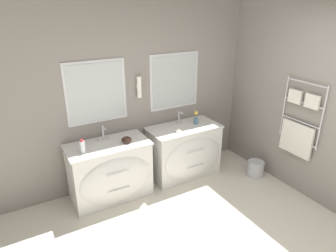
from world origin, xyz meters
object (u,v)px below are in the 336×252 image
vanity_right (185,151)px  flower_vase (196,118)px  toiletry_bottle (83,147)px  waste_bin (255,168)px  vanity_left (111,171)px  amenity_bowl (126,140)px

vanity_right → flower_vase: bearing=12.2°
toiletry_bottle → waste_bin: toiletry_bottle is taller
vanity_right → waste_bin: bearing=-31.5°
vanity_left → vanity_right: bearing=0.0°
vanity_left → waste_bin: 2.23m
toiletry_bottle → waste_bin: size_ratio=0.71×
vanity_right → waste_bin: vanity_right is taller
amenity_bowl → waste_bin: bearing=-15.8°
waste_bin → vanity_right: bearing=148.5°
flower_vase → waste_bin: flower_vase is taller
amenity_bowl → flower_vase: 1.18m
vanity_right → flower_vase: flower_vase is taller
vanity_left → flower_vase: 1.49m
toiletry_bottle → amenity_bowl: bearing=1.3°
vanity_left → toiletry_bottle: toiletry_bottle is taller
vanity_right → amenity_bowl: (-0.95, -0.04, 0.43)m
amenity_bowl → vanity_right: bearing=2.6°
amenity_bowl → flower_vase: (1.17, 0.09, 0.05)m
amenity_bowl → flower_vase: bearing=4.4°
vanity_right → toiletry_bottle: size_ratio=5.96×
vanity_right → flower_vase: (0.22, 0.05, 0.49)m
vanity_left → amenity_bowl: 0.50m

